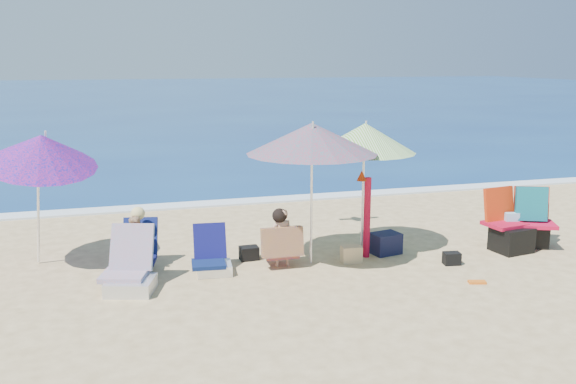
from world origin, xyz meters
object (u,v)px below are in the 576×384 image
object	(u,v)px
furled_umbrella	(366,210)
camp_chair_right	(530,224)
umbrella_blue	(41,150)
camp_chair_left	(509,233)
chair_navy	(212,261)
chair_rainbow	(130,274)
umbrella_striped	(365,138)
person_center	(282,239)
person_left	(138,243)
umbrella_turquoise	(312,138)

from	to	relation	value
furled_umbrella	camp_chair_right	bearing A→B (deg)	-3.83
umbrella_blue	camp_chair_left	world-z (taller)	umbrella_blue
chair_navy	chair_rainbow	xyz separation A→B (m)	(-1.12, -0.35, 0.04)
umbrella_striped	camp_chair_right	distance (m)	3.07
umbrella_blue	furled_umbrella	size ratio (longest dim) A/B	1.54
person_center	camp_chair_left	bearing A→B (deg)	-3.64
furled_umbrella	person_left	size ratio (longest dim) A/B	1.51
umbrella_turquoise	furled_umbrella	distance (m)	1.44
umbrella_turquoise	camp_chair_right	world-z (taller)	umbrella_turquoise
chair_rainbow	person_center	xyz separation A→B (m)	(2.12, 0.31, 0.21)
umbrella_striped	chair_navy	xyz separation A→B (m)	(-2.39, -0.30, -1.60)
umbrella_turquoise	furled_umbrella	xyz separation A→B (m)	(0.90, 0.14, -1.11)
person_left	camp_chair_right	bearing A→B (deg)	-4.93
umbrella_blue	camp_chair_left	bearing A→B (deg)	-9.20
umbrella_turquoise	camp_chair_right	xyz separation A→B (m)	(3.65, -0.05, -1.50)
umbrella_turquoise	umbrella_blue	xyz separation A→B (m)	(-3.61, 0.93, -0.15)
chair_rainbow	camp_chair_left	bearing A→B (deg)	0.84
furled_umbrella	person_center	size ratio (longest dim) A/B	1.56
umbrella_striped	camp_chair_left	size ratio (longest dim) A/B	2.11
umbrella_turquoise	camp_chair_left	size ratio (longest dim) A/B	2.42
person_center	person_left	size ratio (longest dim) A/B	0.97
umbrella_blue	camp_chair_right	size ratio (longest dim) A/B	2.11
umbrella_turquoise	chair_navy	bearing A→B (deg)	176.08
umbrella_striped	person_center	xyz separation A→B (m)	(-1.39, -0.34, -1.36)
camp_chair_left	chair_navy	bearing A→B (deg)	176.70
umbrella_striped	person_center	distance (m)	1.97
camp_chair_left	camp_chair_right	bearing A→B (deg)	14.52
umbrella_turquoise	umbrella_striped	distance (m)	1.05
umbrella_blue	camp_chair_right	world-z (taller)	umbrella_blue
furled_umbrella	person_left	xyz separation A→B (m)	(-3.31, 0.34, -0.34)
umbrella_turquoise	umbrella_blue	distance (m)	3.74
umbrella_turquoise	furled_umbrella	size ratio (longest dim) A/B	1.73
camp_chair_left	person_left	bearing A→B (deg)	173.44
umbrella_blue	chair_navy	size ratio (longest dim) A/B	3.18
camp_chair_left	person_left	size ratio (longest dim) A/B	1.08
furled_umbrella	camp_chair_left	distance (m)	2.35
umbrella_turquoise	person_left	xyz separation A→B (m)	(-2.41, 0.47, -1.45)
umbrella_striped	umbrella_blue	size ratio (longest dim) A/B	0.98
umbrella_blue	umbrella_striped	bearing A→B (deg)	-6.68
umbrella_blue	chair_rainbow	world-z (taller)	umbrella_blue
umbrella_blue	furled_umbrella	world-z (taller)	umbrella_blue
person_center	umbrella_blue	bearing A→B (deg)	164.72
chair_rainbow	camp_chair_left	distance (m)	5.73
person_center	umbrella_striped	bearing A→B (deg)	13.58
umbrella_striped	person_center	size ratio (longest dim) A/B	2.35
umbrella_turquoise	person_left	size ratio (longest dim) A/B	2.61
umbrella_striped	chair_rainbow	size ratio (longest dim) A/B	2.28
umbrella_blue	person_left	size ratio (longest dim) A/B	2.33
camp_chair_left	person_left	xyz separation A→B (m)	(-5.59, 0.64, 0.12)
umbrella_striped	umbrella_blue	bearing A→B (deg)	173.32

